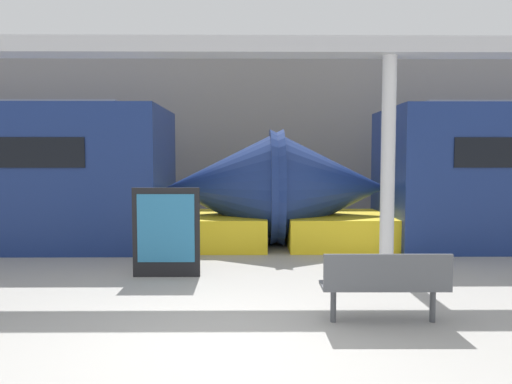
% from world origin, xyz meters
% --- Properties ---
extents(ground_plane, '(60.00, 60.00, 0.00)m').
position_xyz_m(ground_plane, '(0.00, 0.00, 0.00)').
color(ground_plane, '#9E9B96').
extents(station_wall, '(56.00, 0.20, 5.00)m').
position_xyz_m(station_wall, '(0.00, 10.07, 2.50)').
color(station_wall, gray).
rests_on(station_wall, ground_plane).
extents(bench_near, '(1.51, 0.45, 0.87)m').
position_xyz_m(bench_near, '(1.84, 0.66, 0.52)').
color(bench_near, '#4C4F54').
rests_on(bench_near, ground_plane).
extents(poster_board, '(1.12, 0.07, 1.49)m').
position_xyz_m(poster_board, '(-1.17, 3.07, 0.76)').
color(poster_board, black).
rests_on(poster_board, ground_plane).
extents(support_column_near, '(0.25, 0.25, 3.79)m').
position_xyz_m(support_column_near, '(2.69, 3.74, 1.89)').
color(support_column_near, silver).
rests_on(support_column_near, ground_plane).
extents(canopy_beam, '(28.00, 0.60, 0.28)m').
position_xyz_m(canopy_beam, '(2.69, 3.74, 3.93)').
color(canopy_beam, '#B7B7BC').
rests_on(canopy_beam, support_column_near).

